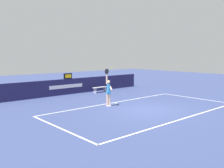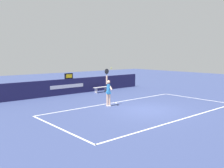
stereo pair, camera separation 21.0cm
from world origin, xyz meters
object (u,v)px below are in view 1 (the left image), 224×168
at_px(tennis_player, 108,91).
at_px(tennis_ball, 111,68).
at_px(courtside_bench_near, 100,88).
at_px(speed_display, 68,76).

relative_size(tennis_player, tennis_ball, 34.59).
distance_m(tennis_player, courtside_bench_near, 5.85).
height_order(tennis_player, courtside_bench_near, tennis_player).
xyz_separation_m(speed_display, tennis_ball, (-0.55, -6.06, 0.92)).
xyz_separation_m(tennis_ball, courtside_bench_near, (3.18, 5.12, -2.08)).
bearing_deg(courtside_bench_near, tennis_ball, -121.81).
bearing_deg(tennis_player, speed_display, 84.38).
height_order(speed_display, tennis_player, tennis_player).
height_order(tennis_player, tennis_ball, tennis_ball).
distance_m(tennis_ball, courtside_bench_near, 6.37).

